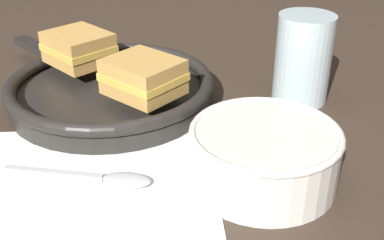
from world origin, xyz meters
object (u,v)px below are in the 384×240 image
at_px(spoon, 106,178).
at_px(sandwich_near_left, 79,48).
at_px(sandwich_near_right, 143,77).
at_px(skillet, 110,89).
at_px(soup_bowl, 264,152).
at_px(drinking_glass, 303,59).

height_order(spoon, sandwich_near_left, sandwich_near_left).
height_order(sandwich_near_left, sandwich_near_right, same).
xyz_separation_m(spoon, skillet, (0.01, 0.20, 0.01)).
height_order(soup_bowl, sandwich_near_right, sandwich_near_right).
xyz_separation_m(skillet, sandwich_near_left, (-0.04, 0.06, 0.04)).
relative_size(soup_bowl, drinking_glass, 1.28).
xyz_separation_m(soup_bowl, skillet, (-0.16, 0.22, -0.02)).
bearing_deg(spoon, drinking_glass, 49.52).
distance_m(spoon, skillet, 0.20).
relative_size(skillet, sandwich_near_right, 3.12).
bearing_deg(skillet, spoon, -93.49).
relative_size(spoon, sandwich_near_right, 1.35).
height_order(soup_bowl, drinking_glass, drinking_glass).
bearing_deg(soup_bowl, sandwich_near_left, 124.80).
distance_m(sandwich_near_left, drinking_glass, 0.33).
height_order(spoon, drinking_glass, drinking_glass).
relative_size(sandwich_near_left, drinking_glass, 0.95).
bearing_deg(sandwich_near_left, spoon, -83.64).
relative_size(soup_bowl, skillet, 0.43).
bearing_deg(drinking_glass, soup_bowl, -121.70).
bearing_deg(sandwich_near_right, drinking_glass, 7.08).
relative_size(spoon, drinking_glass, 1.29).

